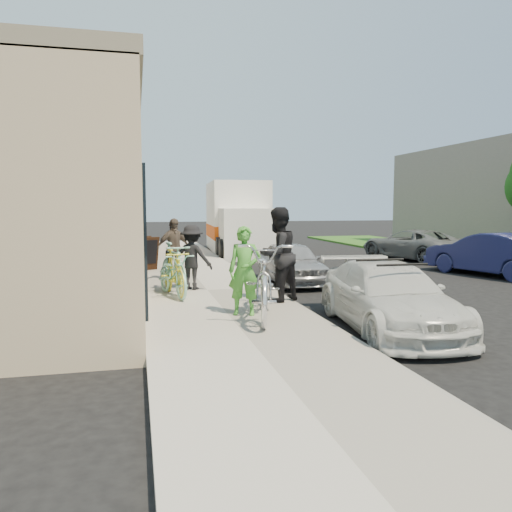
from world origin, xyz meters
TOP-DOWN VIEW (x-y plane):
  - ground at (0.00, 0.00)m, footprint 120.00×120.00m
  - sidewalk at (-2.00, 3.00)m, footprint 3.00×34.00m
  - curb at (-0.45, 3.00)m, footprint 0.12×34.00m
  - storefront at (-5.24, 7.99)m, footprint 3.60×20.00m
  - bike_rack at (-2.89, 3.27)m, footprint 0.07×0.65m
  - sandwich_board at (-3.31, 7.09)m, footprint 0.82×0.82m
  - sedan_white at (0.57, -0.89)m, footprint 1.99×4.07m
  - sedan_silver at (0.53, 4.43)m, footprint 1.43×3.38m
  - moving_truck at (0.89, 13.55)m, footprint 2.81×6.63m
  - far_car_blue at (6.86, 4.48)m, footprint 2.39×4.22m
  - far_car_gray at (6.99, 9.16)m, footprint 3.03×4.66m
  - tandem_bike at (-1.41, -0.10)m, footprint 1.47×2.71m
  - woman_rider at (-1.71, 0.17)m, footprint 0.68×0.55m
  - man_standing at (-0.77, 1.28)m, footprint 1.19×1.12m
  - cruiser_bike_a at (-2.79, 2.82)m, footprint 0.91×1.96m
  - cruiser_bike_b at (-2.83, 2.38)m, footprint 1.03×1.88m
  - cruiser_bike_c at (-2.81, 2.37)m, footprint 0.77×1.76m
  - bystander_a at (-2.33, 3.17)m, footprint 1.13×0.98m
  - bystander_b at (-2.63, 4.93)m, footprint 1.04×0.71m

SIDE VIEW (x-z plane):
  - ground at x=0.00m, z-range 0.00..0.00m
  - curb at x=-0.45m, z-range 0.00..0.13m
  - sidewalk at x=-2.00m, z-range 0.00..0.15m
  - sedan_white at x=0.57m, z-range -0.02..1.16m
  - sedan_silver at x=0.53m, z-range 0.00..1.14m
  - far_car_gray at x=6.99m, z-range 0.00..1.19m
  - cruiser_bike_b at x=-2.83m, z-range 0.15..1.09m
  - far_car_blue at x=6.86m, z-range 0.00..1.31m
  - cruiser_bike_c at x=-2.81m, z-range 0.15..1.17m
  - sandwich_board at x=-3.31m, z-range 0.16..1.18m
  - bike_rack at x=-2.89m, z-range 0.24..1.15m
  - cruiser_bike_a at x=-2.79m, z-range 0.15..1.29m
  - tandem_bike at x=-1.41m, z-range 0.15..1.50m
  - bystander_a at x=-2.33m, z-range 0.15..1.67m
  - woman_rider at x=-1.71m, z-range 0.15..1.76m
  - bystander_b at x=-2.63m, z-range 0.15..1.79m
  - man_standing at x=-0.77m, z-range 0.15..2.09m
  - moving_truck at x=0.89m, z-range -0.18..3.02m
  - storefront at x=-5.24m, z-range 0.01..4.24m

